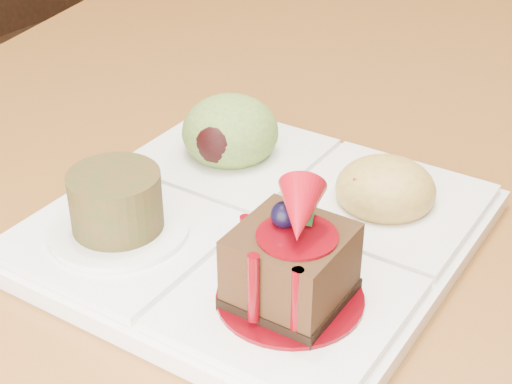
% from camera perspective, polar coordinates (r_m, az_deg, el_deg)
% --- Properties ---
extents(chair_left, '(0.47, 0.47, 0.88)m').
position_cam_1_polar(chair_left, '(1.81, -14.54, 13.19)').
color(chair_left, black).
rests_on(chair_left, ground).
extents(sampler_plate, '(0.29, 0.29, 0.10)m').
position_cam_1_polar(sampler_plate, '(0.50, 0.07, -1.25)').
color(sampler_plate, white).
rests_on(sampler_plate, dining_table).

